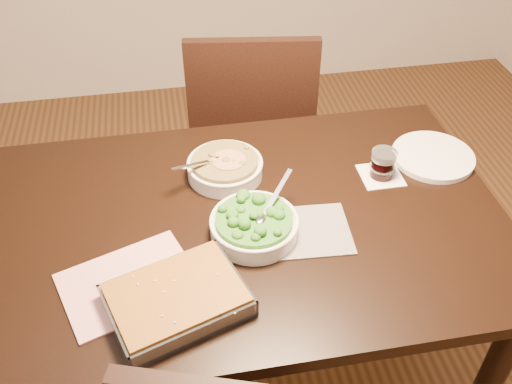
{
  "coord_description": "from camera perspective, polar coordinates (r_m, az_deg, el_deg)",
  "views": [
    {
      "loc": [
        -0.16,
        -1.09,
        1.8
      ],
      "look_at": [
        0.04,
        0.05,
        0.8
      ],
      "focal_mm": 40.0,
      "sensor_mm": 36.0,
      "label": 1
    }
  ],
  "objects": [
    {
      "name": "table",
      "position": [
        1.59,
        -1.11,
        -5.18
      ],
      "size": [
        1.4,
        0.9,
        0.75
      ],
      "color": "black",
      "rests_on": "ground"
    },
    {
      "name": "magazine_a",
      "position": [
        1.4,
        -12.57,
        -8.85
      ],
      "size": [
        0.36,
        0.31,
        0.01
      ],
      "primitive_type": "cube",
      "rotation": [
        0.0,
        0.0,
        0.34
      ],
      "color": "#C73954",
      "rests_on": "table"
    },
    {
      "name": "stew_bowl",
      "position": [
        1.64,
        -3.12,
        2.54
      ],
      "size": [
        0.23,
        0.22,
        0.08
      ],
      "color": "white",
      "rests_on": "table"
    },
    {
      "name": "magazine_b",
      "position": [
        1.49,
        4.28,
        -3.98
      ],
      "size": [
        0.28,
        0.21,
        0.0
      ],
      "primitive_type": "cube",
      "rotation": [
        0.0,
        0.0,
        -0.07
      ],
      "color": "#222128",
      "rests_on": "table"
    },
    {
      "name": "ground",
      "position": [
        2.11,
        -0.87,
        -17.61
      ],
      "size": [
        4.0,
        4.0,
        0.0
      ],
      "primitive_type": "plane",
      "color": "#3F2712",
      "rests_on": "ground"
    },
    {
      "name": "baking_dish",
      "position": [
        1.32,
        -7.92,
        -10.58
      ],
      "size": [
        0.35,
        0.3,
        0.05
      ],
      "rotation": [
        0.0,
        0.0,
        0.33
      ],
      "color": "silver",
      "rests_on": "table"
    },
    {
      "name": "dinner_plate",
      "position": [
        1.79,
        17.27,
        3.41
      ],
      "size": [
        0.24,
        0.24,
        0.02
      ],
      "primitive_type": "cylinder",
      "color": "white",
      "rests_on": "table"
    },
    {
      "name": "broccoli_bowl",
      "position": [
        1.46,
        -0.18,
        -3.32
      ],
      "size": [
        0.23,
        0.23,
        0.09
      ],
      "color": "white",
      "rests_on": "table"
    },
    {
      "name": "coaster",
      "position": [
        1.69,
        12.36,
        1.63
      ],
      "size": [
        0.12,
        0.12,
        0.0
      ],
      "primitive_type": "cube",
      "color": "white",
      "rests_on": "table"
    },
    {
      "name": "wine_tumbler",
      "position": [
        1.67,
        12.57,
        2.81
      ],
      "size": [
        0.07,
        0.07,
        0.08
      ],
      "color": "black",
      "rests_on": "coaster"
    },
    {
      "name": "chair_far",
      "position": [
        2.22,
        -0.44,
        6.45
      ],
      "size": [
        0.51,
        0.51,
        0.97
      ],
      "rotation": [
        0.0,
        0.0,
        3.0
      ],
      "color": "black",
      "rests_on": "ground"
    }
  ]
}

